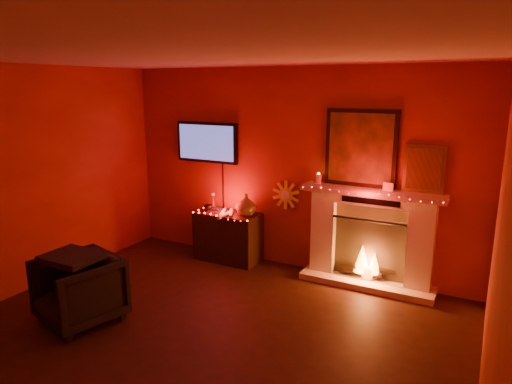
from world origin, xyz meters
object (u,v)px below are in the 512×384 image
at_px(tv, 207,143).
at_px(armchair, 79,290).
at_px(sunburst_clock, 286,195).
at_px(console_table, 229,233).
at_px(fireplace, 370,229).

xyz_separation_m(tv, armchair, (-0.00, -2.44, -1.29)).
distance_m(sunburst_clock, armchair, 2.84).
xyz_separation_m(tv, sunburst_clock, (1.25, 0.03, -0.65)).
distance_m(console_table, armchair, 2.30).
relative_size(fireplace, console_table, 2.18).
height_order(fireplace, console_table, fireplace).
xyz_separation_m(sunburst_clock, armchair, (-1.25, -2.47, -0.65)).
bearing_deg(sunburst_clock, armchair, -116.87).
height_order(fireplace, tv, fireplace).
distance_m(tv, armchair, 2.77).
bearing_deg(armchair, console_table, 93.19).
distance_m(tv, console_table, 1.35).
xyz_separation_m(tv, console_table, (0.47, -0.19, -1.25)).
xyz_separation_m(sunburst_clock, console_table, (-0.78, -0.22, -0.60)).
bearing_deg(tv, console_table, -22.23).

